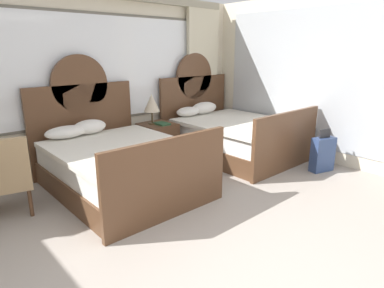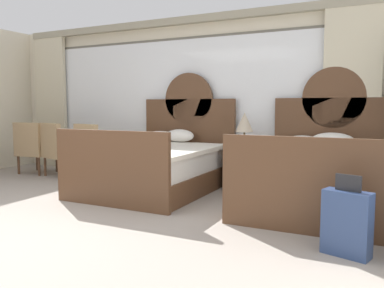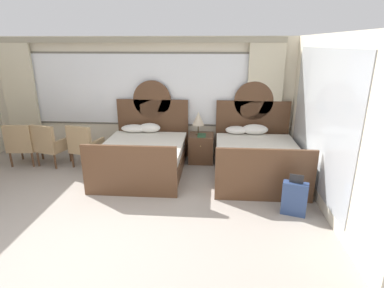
{
  "view_description": "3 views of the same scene",
  "coord_description": "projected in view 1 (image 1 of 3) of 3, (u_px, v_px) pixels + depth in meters",
  "views": [
    {
      "loc": [
        -1.75,
        -1.17,
        1.83
      ],
      "look_at": [
        0.87,
        1.75,
        0.7
      ],
      "focal_mm": 30.93,
      "sensor_mm": 36.0,
      "label": 1
    },
    {
      "loc": [
        3.22,
        -2.22,
        1.22
      ],
      "look_at": [
        1.35,
        1.58,
        0.8
      ],
      "focal_mm": 36.43,
      "sensor_mm": 36.0,
      "label": 2
    },
    {
      "loc": [
        1.75,
        -3.27,
        2.55
      ],
      "look_at": [
        1.34,
        1.91,
        0.85
      ],
      "focal_mm": 28.85,
      "sensor_mm": 36.0,
      "label": 3
    }
  ],
  "objects": [
    {
      "name": "suitcase_on_floor",
      "position": [
        323.0,
        154.0,
        5.1
      ],
      "size": [
        0.4,
        0.26,
        0.67
      ],
      "color": "navy",
      "rests_on": "ground_plane"
    },
    {
      "name": "table_lamp_on_nightstand",
      "position": [
        152.0,
        103.0,
        5.45
      ],
      "size": [
        0.27,
        0.27,
        0.5
      ],
      "color": "brown",
      "rests_on": "nightstand_between_beds"
    },
    {
      "name": "wall_back_window",
      "position": [
        56.0,
        79.0,
        4.73
      ],
      "size": [
        6.95,
        0.22,
        2.7
      ],
      "color": "beige",
      "rests_on": "ground_plane"
    },
    {
      "name": "bed_near_window",
      "position": [
        118.0,
        163.0,
        4.41
      ],
      "size": [
        1.64,
        2.16,
        1.76
      ],
      "color": "brown",
      "rests_on": "ground_plane"
    },
    {
      "name": "nightstand_between_beds",
      "position": [
        158.0,
        142.0,
        5.64
      ],
      "size": [
        0.54,
        0.57,
        0.62
      ],
      "color": "brown",
      "rests_on": "ground_plane"
    },
    {
      "name": "armchair_by_window_left",
      "position": [
        3.0,
        175.0,
        3.66
      ],
      "size": [
        0.68,
        0.68,
        0.93
      ],
      "color": "tan",
      "rests_on": "ground_plane"
    },
    {
      "name": "bed_near_mirror",
      "position": [
        232.0,
        134.0,
        5.88
      ],
      "size": [
        1.64,
        2.16,
        1.76
      ],
      "color": "brown",
      "rests_on": "ground_plane"
    },
    {
      "name": "book_on_nightstand",
      "position": [
        162.0,
        124.0,
        5.49
      ],
      "size": [
        0.18,
        0.26,
        0.03
      ],
      "color": "#285133",
      "rests_on": "nightstand_between_beds"
    },
    {
      "name": "wall_right_mirror",
      "position": [
        317.0,
        79.0,
        5.47
      ],
      "size": [
        0.08,
        4.31,
        2.7
      ],
      "color": "beige",
      "rests_on": "ground_plane"
    }
  ]
}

